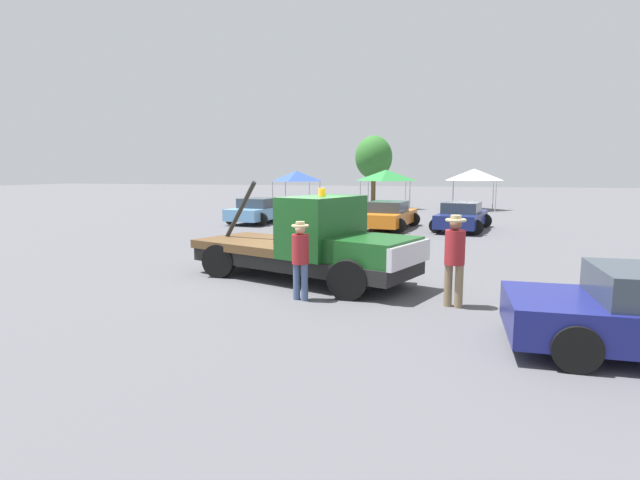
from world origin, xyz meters
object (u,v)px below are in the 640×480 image
Objects in this scene: canopy_tent_green at (386,175)px; person_at_hood at (300,254)px; person_near_truck at (455,253)px; tree_left at (374,158)px; parked_car_orange at (389,215)px; parked_car_skyblue at (261,211)px; canopy_tent_blue at (297,176)px; canopy_tent_white at (474,175)px; parked_car_navy at (462,217)px; parked_car_tan at (331,214)px; tow_truck at (313,245)px.

person_at_hood is at bearing -85.76° from canopy_tent_green.
person_near_truck is 0.32× the size of tree_left.
person_near_truck is 35.29m from tree_left.
parked_car_skyblue is at bearing 88.31° from parked_car_orange.
canopy_tent_blue is 1.00× the size of canopy_tent_white.
parked_car_navy is 17.02m from canopy_tent_blue.
person_near_truck is at bearing -78.89° from canopy_tent_green.
canopy_tent_blue is at bearing 42.09° from parked_car_orange.
parked_car_tan is 12.85m from canopy_tent_green.
parked_car_orange is 21.46m from tree_left.
canopy_tent_white is at bearing -34.80° from parked_car_skyblue.
person_at_hood is at bearing -62.08° from tow_truck.
tree_left is at bearing 29.89° from parked_car_navy.
person_at_hood is 0.29× the size of tree_left.
tree_left is (-8.47, 7.30, 1.45)m from canopy_tent_white.
parked_car_navy is (3.65, 12.40, -0.28)m from tow_truck.
parked_car_skyblue is 1.12× the size of parked_car_tan.
tow_truck is at bearing 173.02° from parked_car_navy.
tow_truck is at bearing -86.04° from canopy_tent_green.
parked_car_tan and parked_car_navy have the same top height.
canopy_tent_white is 0.50× the size of tree_left.
tree_left reaches higher than parked_car_navy.
parked_car_navy is at bearing -78.18° from parked_car_orange.
canopy_tent_green reaches higher than canopy_tent_blue.
tree_left is (4.42, 8.59, 1.57)m from canopy_tent_blue.
person_near_truck is 26.87m from canopy_tent_green.
canopy_tent_blue is at bearing -138.01° from person_near_truck.
canopy_tent_white reaches higher than tow_truck.
person_near_truck is 28.41m from canopy_tent_blue.
person_near_truck is at bearing -92.16° from canopy_tent_white.
person_at_hood reaches higher than parked_car_orange.
person_near_truck is 0.58× the size of canopy_tent_green.
parked_car_skyblue is at bearing -141.25° from person_at_hood.
parked_car_navy is (10.46, -0.73, -0.00)m from parked_car_skyblue.
canopy_tent_green is at bearing -74.18° from tree_left.
canopy_tent_green is at bearing -173.23° from canopy_tent_white.
person_near_truck is (3.45, -1.50, 0.19)m from tow_truck.
person_near_truck is 27.13m from canopy_tent_white.
tow_truck is 26.01m from canopy_tent_white.
person_at_hood is 27.76m from canopy_tent_white.
tree_left reaches higher than canopy_tent_white.
canopy_tent_green reaches higher than tow_truck.
parked_car_orange is at bearing -78.46° from tree_left.
tree_left is at bearing 18.21° from parked_car_orange.
tree_left is at bearing 139.23° from canopy_tent_white.
parked_car_skyblue is 11.40m from canopy_tent_blue.
canopy_tent_blue reaches higher than tow_truck.
tree_left is at bearing 62.76° from canopy_tent_blue.
canopy_tent_white is (4.23, 13.47, 1.86)m from parked_car_orange.
tree_left is (-4.26, 34.70, 2.94)m from person_at_hood.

